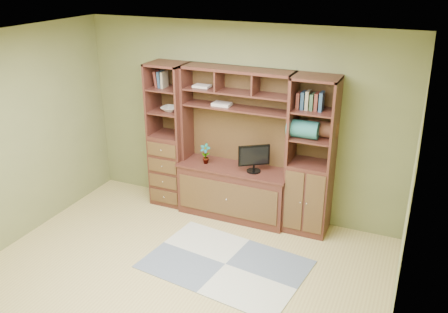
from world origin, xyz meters
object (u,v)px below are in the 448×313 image
at_px(center_hutch, 234,147).
at_px(left_tower, 169,135).
at_px(monitor, 254,154).
at_px(right_tower, 311,157).

height_order(center_hutch, left_tower, same).
relative_size(center_hutch, monitor, 4.01).
relative_size(center_hutch, left_tower, 1.00).
bearing_deg(monitor, left_tower, 142.29).
bearing_deg(right_tower, left_tower, 180.00).
xyz_separation_m(center_hutch, monitor, (0.30, -0.03, -0.04)).
height_order(center_hutch, right_tower, same).
bearing_deg(center_hutch, monitor, -6.77).
height_order(right_tower, monitor, right_tower).
xyz_separation_m(left_tower, right_tower, (2.02, 0.00, 0.00)).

